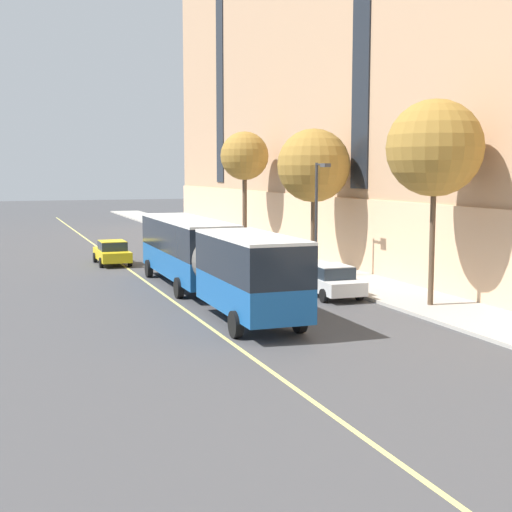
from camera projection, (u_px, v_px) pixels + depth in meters
The scene contains 13 objects.
ground_plane at pixel (285, 334), 26.40m from camera, with size 260.00×260.00×0.00m, color #424244.
sidewalk at pixel (432, 304), 32.08m from camera, with size 4.15×160.00×0.15m, color #ADA89E.
city_bus at pixel (208, 256), 33.53m from camera, with size 2.94×19.28×3.55m.
parked_car_green_0 at pixel (242, 252), 46.63m from camera, with size 2.06×4.30×1.56m.
parked_car_navy_3 at pixel (214, 242), 52.78m from camera, with size 1.95×4.26×1.56m.
parked_car_white_4 at pixel (330, 281), 34.29m from camera, with size 2.12×4.63×1.56m.
taxi_cab at pixel (112, 252), 46.18m from camera, with size 2.04×4.59×1.56m.
street_tree_mid_block at pixel (435, 148), 30.67m from camera, with size 4.20×4.20×8.96m.
street_tree_far_uptown at pixel (314, 166), 42.30m from camera, with size 4.36×4.36×8.39m.
street_tree_far_downtown at pixel (245, 157), 53.77m from camera, with size 3.65×3.65×8.86m.
street_lamp at pixel (318, 206), 39.43m from camera, with size 0.36×1.48×6.34m.
fire_hydrant at pixel (244, 249), 51.18m from camera, with size 0.42×0.24×0.72m.
lane_centerline at pixel (203, 323), 28.42m from camera, with size 0.16×140.00×0.01m, color #E0D66B.
Camera 1 is at (-9.94, -23.91, 6.00)m, focal length 50.00 mm.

